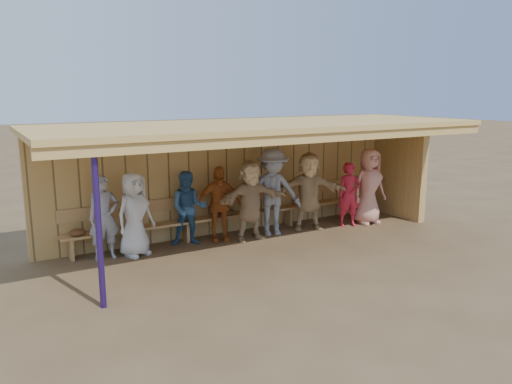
# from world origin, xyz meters

# --- Properties ---
(ground) EXTENTS (90.00, 90.00, 0.00)m
(ground) POSITION_xyz_m (0.00, 0.00, 0.00)
(ground) COLOR brown
(ground) RESTS_ON ground
(player_a) EXTENTS (0.60, 0.41, 1.59)m
(player_a) POSITION_xyz_m (-3.02, 0.79, 0.80)
(player_a) COLOR gray
(player_a) RESTS_ON ground
(player_b) EXTENTS (0.93, 0.78, 1.63)m
(player_b) POSITION_xyz_m (-2.47, 0.68, 0.81)
(player_b) COLOR silver
(player_b) RESTS_ON ground
(player_c) EXTENTS (0.91, 0.82, 1.53)m
(player_c) POSITION_xyz_m (-1.32, 0.81, 0.76)
(player_c) COLOR #2F5682
(player_c) RESTS_ON ground
(player_d) EXTENTS (1.00, 0.61, 1.59)m
(player_d) POSITION_xyz_m (-0.67, 0.75, 0.80)
(player_d) COLOR #AA4E1B
(player_d) RESTS_ON ground
(player_e) EXTENTS (1.40, 1.06, 1.91)m
(player_e) POSITION_xyz_m (0.55, 0.58, 0.96)
(player_e) COLOR gray
(player_e) RESTS_ON ground
(player_f) EXTENTS (1.72, 1.11, 1.77)m
(player_f) POSITION_xyz_m (1.48, 0.52, 0.89)
(player_f) COLOR #D7B179
(player_f) RESTS_ON ground
(player_g) EXTENTS (0.63, 0.52, 1.49)m
(player_g) POSITION_xyz_m (2.47, 0.29, 0.75)
(player_g) COLOR red
(player_g) RESTS_ON ground
(player_h) EXTENTS (0.90, 0.60, 1.79)m
(player_h) POSITION_xyz_m (3.02, 0.24, 0.90)
(player_h) COLOR tan
(player_h) RESTS_ON ground
(player_extra) EXTENTS (1.61, 0.58, 1.71)m
(player_extra) POSITION_xyz_m (-0.06, 0.48, 0.86)
(player_extra) COLOR tan
(player_extra) RESTS_ON ground
(dugout_structure) EXTENTS (8.80, 3.20, 2.50)m
(dugout_structure) POSITION_xyz_m (0.39, 0.69, 1.69)
(dugout_structure) COLOR tan
(dugout_structure) RESTS_ON ground
(bench) EXTENTS (7.60, 0.34, 0.93)m
(bench) POSITION_xyz_m (0.00, 1.12, 0.53)
(bench) COLOR tan
(bench) RESTS_ON ground
(dugout_equipment) EXTENTS (7.34, 0.62, 0.80)m
(dugout_equipment) POSITION_xyz_m (-0.61, 0.99, 0.49)
(dugout_equipment) COLOR orange
(dugout_equipment) RESTS_ON ground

